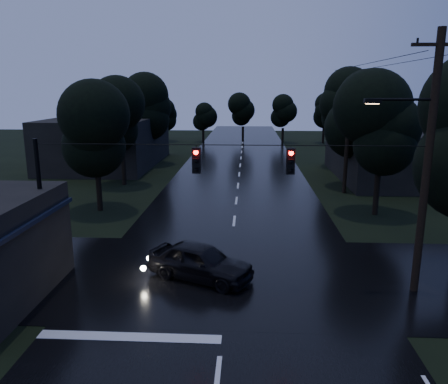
{
  "coord_description": "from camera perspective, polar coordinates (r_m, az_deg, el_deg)",
  "views": [
    {
      "loc": [
        0.76,
        -5.52,
        7.87
      ],
      "look_at": [
        -0.38,
        15.43,
        2.91
      ],
      "focal_mm": 35.0,
      "sensor_mm": 36.0,
      "label": 1
    }
  ],
  "objects": [
    {
      "name": "main_road",
      "position": [
        36.39,
        1.84,
        0.8
      ],
      "size": [
        12.0,
        120.0,
        0.02
      ],
      "primitive_type": "cube",
      "color": "black",
      "rests_on": "ground"
    },
    {
      "name": "cross_street",
      "position": [
        19.22,
        0.58,
        -10.87
      ],
      "size": [
        60.0,
        9.0,
        0.02
      ],
      "primitive_type": "cube",
      "color": "black",
      "rests_on": "ground"
    },
    {
      "name": "building_far_right",
      "position": [
        42.06,
        21.5,
        4.63
      ],
      "size": [
        10.0,
        14.0,
        4.4
      ],
      "primitive_type": "cube",
      "color": "black",
      "rests_on": "ground"
    },
    {
      "name": "building_far_left",
      "position": [
        48.16,
        -14.86,
        6.45
      ],
      "size": [
        10.0,
        16.0,
        5.0
      ],
      "primitive_type": "cube",
      "color": "black",
      "rests_on": "ground"
    },
    {
      "name": "utility_pole_main",
      "position": [
        18.0,
        24.8,
        3.73
      ],
      "size": [
        3.5,
        0.3,
        10.0
      ],
      "color": "black",
      "rests_on": "ground"
    },
    {
      "name": "utility_pole_far",
      "position": [
        34.59,
        15.77,
        6.17
      ],
      "size": [
        2.0,
        0.3,
        7.5
      ],
      "color": "black",
      "rests_on": "ground"
    },
    {
      "name": "anchor_pole_left",
      "position": [
        19.1,
        -22.66,
        -2.53
      ],
      "size": [
        0.18,
        0.18,
        6.0
      ],
      "primitive_type": "cylinder",
      "color": "black",
      "rests_on": "ground"
    },
    {
      "name": "span_signals",
      "position": [
        16.72,
        2.38,
        4.25
      ],
      "size": [
        15.0,
        0.37,
        1.12
      ],
      "color": "black",
      "rests_on": "ground"
    },
    {
      "name": "tree_left_a",
      "position": [
        29.32,
        -16.5,
        7.61
      ],
      "size": [
        3.92,
        3.92,
        8.26
      ],
      "color": "black",
      "rests_on": "ground"
    },
    {
      "name": "tree_left_b",
      "position": [
        37.07,
        -13.31,
        9.46
      ],
      "size": [
        4.2,
        4.2,
        8.85
      ],
      "color": "black",
      "rests_on": "ground"
    },
    {
      "name": "tree_left_c",
      "position": [
        46.86,
        -10.61,
        10.78
      ],
      "size": [
        4.48,
        4.48,
        9.44
      ],
      "color": "black",
      "rests_on": "ground"
    },
    {
      "name": "tree_right_a",
      "position": [
        28.82,
        19.92,
        8.03
      ],
      "size": [
        4.2,
        4.2,
        8.85
      ],
      "color": "black",
      "rests_on": "ground"
    },
    {
      "name": "tree_right_b",
      "position": [
        36.65,
        17.32,
        9.77
      ],
      "size": [
        4.48,
        4.48,
        9.44
      ],
      "color": "black",
      "rests_on": "ground"
    },
    {
      "name": "tree_right_c",
      "position": [
        46.51,
        15.1,
        11.0
      ],
      "size": [
        4.76,
        4.76,
        10.03
      ],
      "color": "black",
      "rests_on": "ground"
    },
    {
      "name": "car",
      "position": [
        18.67,
        -3.12,
        -9.05
      ],
      "size": [
        4.93,
        3.56,
        1.56
      ],
      "primitive_type": "imported",
      "rotation": [
        0.0,
        0.0,
        1.15
      ],
      "color": "black",
      "rests_on": "ground"
    }
  ]
}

